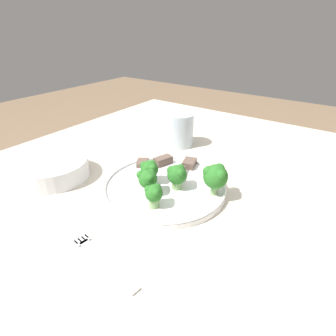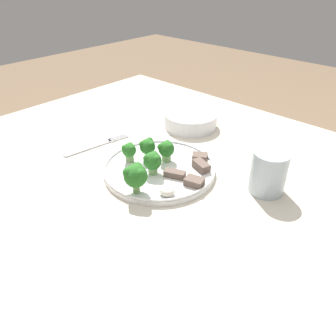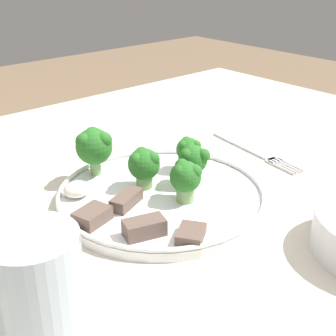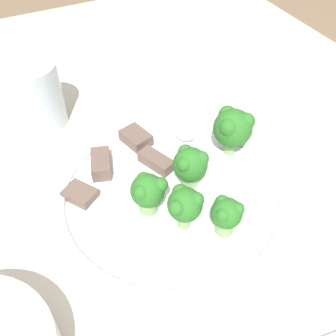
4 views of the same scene
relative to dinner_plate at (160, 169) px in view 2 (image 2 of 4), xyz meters
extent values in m
plane|color=#7F664C|center=(0.00, 0.02, -0.72)|extent=(8.00, 8.00, 0.00)
cube|color=beige|center=(0.00, 0.02, -0.02)|extent=(1.25, 1.00, 0.03)
cylinder|color=brown|center=(-0.57, 0.46, -0.38)|extent=(0.06, 0.06, 0.68)
cylinder|color=white|center=(0.00, 0.00, 0.00)|extent=(0.28, 0.28, 0.01)
torus|color=white|center=(0.00, 0.00, 0.01)|extent=(0.28, 0.28, 0.01)
cube|color=silver|center=(-0.23, -0.05, -0.01)|extent=(0.04, 0.14, 0.00)
cube|color=silver|center=(-0.22, 0.02, -0.01)|extent=(0.03, 0.02, 0.00)
cube|color=silver|center=(-0.20, 0.05, -0.01)|extent=(0.01, 0.06, 0.00)
cube|color=silver|center=(-0.21, 0.05, -0.01)|extent=(0.01, 0.06, 0.00)
cube|color=silver|center=(-0.22, 0.05, -0.01)|extent=(0.01, 0.06, 0.00)
cube|color=silver|center=(-0.22, 0.05, -0.01)|extent=(0.01, 0.06, 0.00)
cylinder|color=silver|center=(-0.11, 0.25, 0.01)|extent=(0.16, 0.16, 0.05)
cylinder|color=silver|center=(-0.11, 0.25, 0.01)|extent=(0.13, 0.13, 0.03)
cylinder|color=#B2C1CC|center=(0.23, 0.11, 0.04)|extent=(0.08, 0.08, 0.10)
cylinder|color=silver|center=(0.23, 0.11, 0.02)|extent=(0.07, 0.07, 0.05)
cylinder|color=#7FA866|center=(-0.08, -0.03, 0.01)|extent=(0.02, 0.02, 0.02)
sphere|color=#286B23|center=(-0.08, -0.03, 0.04)|extent=(0.04, 0.04, 0.04)
sphere|color=#286B23|center=(-0.07, -0.03, 0.04)|extent=(0.02, 0.02, 0.02)
sphere|color=#286B23|center=(-0.08, -0.02, 0.04)|extent=(0.02, 0.02, 0.02)
sphere|color=#286B23|center=(-0.08, -0.04, 0.04)|extent=(0.02, 0.02, 0.02)
cylinder|color=#7FA866|center=(-0.01, 0.04, 0.01)|extent=(0.02, 0.02, 0.02)
sphere|color=#286B23|center=(-0.01, 0.04, 0.04)|extent=(0.04, 0.04, 0.04)
sphere|color=#286B23|center=(0.00, 0.04, 0.05)|extent=(0.02, 0.02, 0.02)
sphere|color=#286B23|center=(-0.02, 0.05, 0.05)|extent=(0.02, 0.02, 0.02)
sphere|color=#286B23|center=(-0.02, 0.03, 0.05)|extent=(0.02, 0.02, 0.02)
cylinder|color=#7FA866|center=(0.03, -0.11, 0.02)|extent=(0.02, 0.02, 0.02)
sphere|color=#286B23|center=(0.03, -0.11, 0.05)|extent=(0.05, 0.05, 0.05)
sphere|color=#286B23|center=(0.05, -0.11, 0.06)|extent=(0.02, 0.02, 0.02)
sphere|color=#286B23|center=(0.02, -0.09, 0.06)|extent=(0.02, 0.02, 0.02)
sphere|color=#286B23|center=(0.02, -0.12, 0.06)|extent=(0.02, 0.02, 0.02)
cylinder|color=#7FA866|center=(-0.05, 0.01, 0.01)|extent=(0.01, 0.01, 0.02)
sphere|color=#286B23|center=(-0.05, 0.01, 0.04)|extent=(0.04, 0.04, 0.04)
sphere|color=#286B23|center=(-0.04, 0.01, 0.05)|extent=(0.02, 0.02, 0.02)
sphere|color=#286B23|center=(-0.06, 0.02, 0.05)|extent=(0.02, 0.02, 0.02)
sphere|color=#286B23|center=(-0.06, 0.00, 0.05)|extent=(0.02, 0.02, 0.02)
cylinder|color=#7FA866|center=(0.00, -0.03, 0.01)|extent=(0.02, 0.02, 0.02)
sphere|color=#286B23|center=(0.00, -0.03, 0.04)|extent=(0.04, 0.04, 0.04)
sphere|color=#286B23|center=(0.02, -0.03, 0.05)|extent=(0.02, 0.02, 0.02)
sphere|color=#286B23|center=(0.00, -0.02, 0.05)|extent=(0.02, 0.02, 0.02)
sphere|color=#286B23|center=(0.00, -0.04, 0.05)|extent=(0.02, 0.02, 0.02)
cube|color=brown|center=(0.04, 0.10, 0.01)|extent=(0.05, 0.05, 0.01)
cube|color=brown|center=(0.08, 0.06, 0.01)|extent=(0.05, 0.04, 0.02)
cube|color=brown|center=(0.05, 0.00, 0.01)|extent=(0.05, 0.04, 0.02)
cube|color=brown|center=(0.11, 0.00, 0.01)|extent=(0.05, 0.04, 0.02)
ellipsoid|color=silver|center=(0.09, -0.07, 0.01)|extent=(0.04, 0.03, 0.02)
camera|label=1|loc=(-0.41, -0.29, 0.33)|focal=28.00mm
camera|label=2|loc=(0.48, -0.48, 0.44)|focal=35.00mm
camera|label=3|loc=(0.35, 0.42, 0.30)|focal=50.00mm
camera|label=4|loc=(-0.29, 0.15, 0.38)|focal=42.00mm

